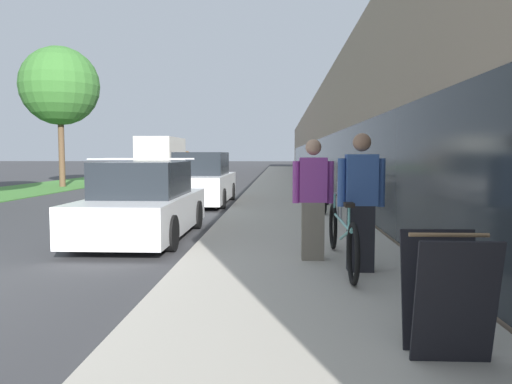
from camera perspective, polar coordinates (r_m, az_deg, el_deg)
sidewalk_slab at (r=25.56m, az=3.36°, el=0.92°), size 3.26×70.00×0.13m
storefront_facade at (r=34.23m, az=14.52°, el=5.64°), size 10.01×70.00×4.91m
lawn_strip at (r=31.64m, az=-18.08°, el=1.27°), size 4.24×70.00×0.03m
tandem_bicycle at (r=6.71m, az=9.77°, el=-4.94°), size 0.52×2.83×0.89m
person_rider at (r=6.31m, az=11.91°, el=-1.16°), size 0.58×0.23×1.71m
person_bystander at (r=6.90m, az=6.53°, el=-0.85°), size 0.56×0.22×1.66m
bike_rack_hoop at (r=11.15m, az=9.51°, el=-0.57°), size 0.05×0.60×0.84m
cruiser_bike_nearest at (r=12.71m, az=7.66°, el=-0.49°), size 0.52×1.72×0.95m
cruiser_bike_middle at (r=15.00m, az=8.00°, el=0.24°), size 0.52×1.76×0.94m
sandwich_board_sign at (r=3.89m, az=21.00°, el=-10.90°), size 0.56×0.56×0.90m
parked_sedan_curbside at (r=9.60m, az=-12.70°, el=-1.34°), size 1.77×4.19×1.51m
vintage_roadster_curbside at (r=15.95m, az=-6.16°, el=1.27°), size 1.78×4.72×1.65m
moving_truck at (r=32.76m, az=-10.51°, el=3.84°), size 2.21×6.68×2.64m
street_tree_far at (r=25.98m, az=-21.52°, el=11.18°), size 3.71×3.71×6.69m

